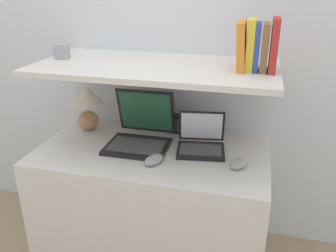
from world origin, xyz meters
name	(u,v)px	position (x,y,z in m)	size (l,w,h in m)	color
wall_back	(171,43)	(0.00, 0.73, 1.20)	(6.00, 0.05, 2.40)	silver
desk	(154,205)	(0.00, 0.33, 0.35)	(1.21, 0.67, 0.71)	silver
back_riser	(169,146)	(0.00, 0.69, 0.56)	(1.21, 0.04, 1.12)	silver
shelf	(155,67)	(0.00, 0.41, 1.13)	(1.21, 0.60, 0.03)	silver
table_lamp	(87,102)	(-0.45, 0.50, 0.88)	(0.19, 0.19, 0.27)	#B27A4C
laptop_large	(140,134)	(-0.08, 0.39, 0.77)	(0.33, 0.34, 0.28)	black
laptop_small	(201,143)	(0.25, 0.40, 0.75)	(0.27, 0.25, 0.19)	black
computer_mouse	(154,160)	(0.05, 0.19, 0.73)	(0.11, 0.14, 0.04)	#99999E
second_mouse	(239,163)	(0.45, 0.26, 0.73)	(0.11, 0.13, 0.04)	#99999E
router_box	(178,124)	(0.08, 0.59, 0.76)	(0.11, 0.06, 0.11)	black
book_red	(274,45)	(0.56, 0.41, 1.27)	(0.03, 0.16, 0.24)	#A82823
book_brown	(265,48)	(0.52, 0.41, 1.26)	(0.03, 0.14, 0.21)	brown
book_blue	(257,47)	(0.49, 0.41, 1.26)	(0.02, 0.14, 0.22)	#284293
book_yellow	(251,45)	(0.46, 0.41, 1.26)	(0.03, 0.14, 0.23)	gold
book_orange	(242,46)	(0.42, 0.41, 1.26)	(0.05, 0.18, 0.22)	orange
shelf_gadget	(62,51)	(-0.52, 0.41, 1.19)	(0.07, 0.05, 0.08)	#99999E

